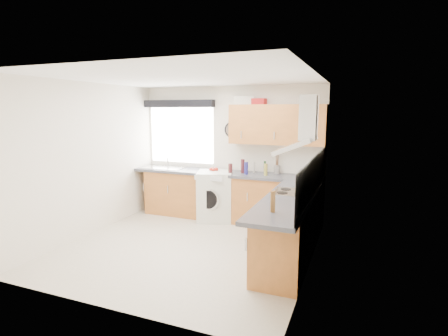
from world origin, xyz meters
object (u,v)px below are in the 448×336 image
at_px(oven, 291,226).
at_px(upper_cabinets, 277,125).
at_px(extractor_hood, 302,131).
at_px(washing_machine, 215,196).

bearing_deg(oven, upper_cabinets, 112.54).
height_order(extractor_hood, washing_machine, extractor_hood).
bearing_deg(washing_machine, oven, -51.75).
bearing_deg(extractor_hood, upper_cabinets, 116.13).
xyz_separation_m(oven, extractor_hood, (0.10, -0.00, 1.34)).
height_order(upper_cabinets, washing_machine, upper_cabinets).
distance_m(oven, upper_cabinets, 1.99).
bearing_deg(oven, extractor_hood, -0.00).
relative_size(oven, upper_cabinets, 0.50).
bearing_deg(extractor_hood, oven, 180.00).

